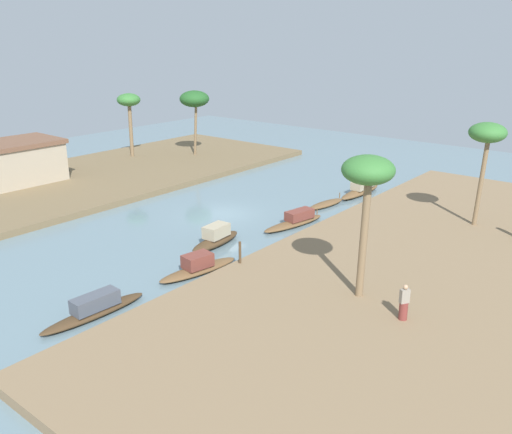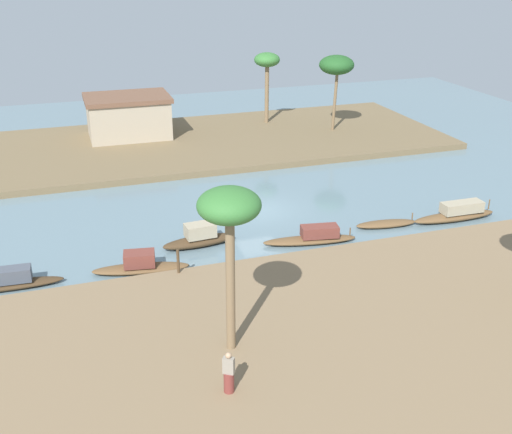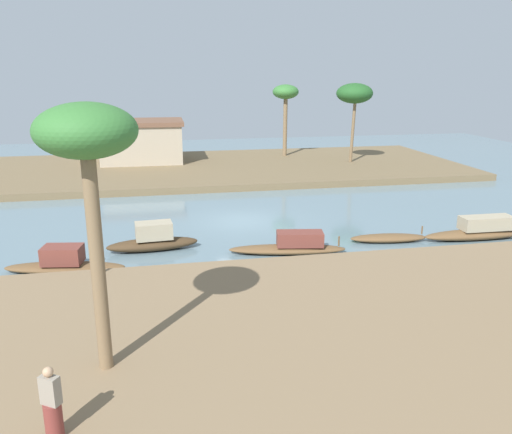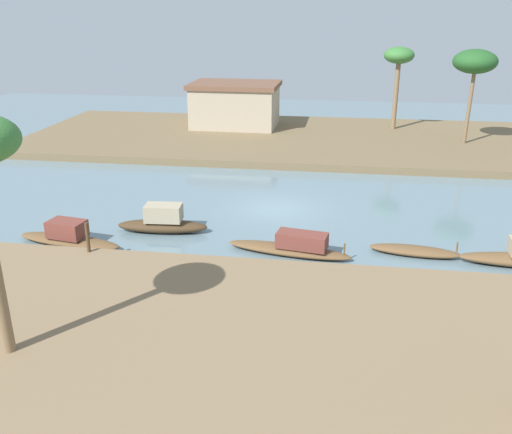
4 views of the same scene
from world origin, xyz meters
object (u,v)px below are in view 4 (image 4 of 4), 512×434
Objects in this scene: sampan_foreground at (415,251)px; palm_tree_right_short at (475,63)px; sampan_with_tall_canopy at (163,222)px; riverside_building at (235,104)px; sampan_downstream_large at (68,237)px; palm_tree_right_tall at (399,59)px; sampan_open_hull at (293,247)px; mooring_post at (88,237)px.

palm_tree_right_short is (5.37, 18.86, 5.77)m from sampan_foreground.
riverside_building is at bearing 87.40° from sampan_with_tall_canopy.
palm_tree_right_short reaches higher than sampan_downstream_large.
sampan_foreground is at bearing -91.98° from palm_tree_right_tall.
palm_tree_right_short is (10.26, 19.56, 5.59)m from sampan_open_hull.
palm_tree_right_tall is 12.89m from riverside_building.
sampan_with_tall_canopy is at bearing -132.14° from palm_tree_right_short.
sampan_open_hull is 24.23m from riverside_building.
palm_tree_right_tall is 0.90× the size of riverside_building.
palm_tree_right_tall is at bearing 67.59° from sampan_downstream_large.
palm_tree_right_tall reaches higher than sampan_open_hull.
sampan_with_tall_canopy is (-10.87, 0.90, 0.30)m from sampan_foreground.
sampan_foreground is at bearing -62.02° from riverside_building.
palm_tree_right_short reaches higher than palm_tree_right_tall.
palm_tree_right_tall is (11.67, 22.35, 5.25)m from sampan_with_tall_canopy.
sampan_downstream_large reaches higher than sampan_open_hull.
sampan_open_hull is 0.83× the size of palm_tree_right_short.
mooring_post is 0.20× the size of palm_tree_right_tall.
mooring_post is (-12.77, -2.64, 0.89)m from sampan_foreground.
sampan_downstream_large is 2.34m from mooring_post.
sampan_with_tall_canopy is 0.67× the size of palm_tree_right_tall.
sampan_foreground is at bearing 17.91° from sampan_open_hull.
palm_tree_right_short reaches higher than sampan_open_hull.
riverside_building reaches higher than sampan_with_tall_canopy.
palm_tree_right_tall is at bearing 57.98° from sampan_with_tall_canopy.
sampan_foreground is 0.75× the size of sampan_downstream_large.
sampan_downstream_large is 1.19× the size of sampan_with_tall_canopy.
sampan_downstream_large is (-9.49, -0.40, 0.01)m from sampan_open_hull.
sampan_with_tall_canopy is at bearing 39.28° from sampan_downstream_large.
sampan_with_tall_canopy is at bearing -178.01° from sampan_foreground.
sampan_downstream_large is at bearing -167.89° from sampan_open_hull.
palm_tree_right_tall reaches higher than sampan_foreground.
sampan_foreground is at bearing -9.20° from sampan_with_tall_canopy.
sampan_foreground is 0.58× the size of palm_tree_right_short.
riverside_building is (-12.37, -0.74, -3.55)m from palm_tree_right_tall.
sampan_open_hull is at bearing -117.68° from palm_tree_right_short.
sampan_with_tall_canopy reaches higher than sampan_open_hull.
mooring_post is at bearing -91.94° from riverside_building.
sampan_open_hull is 8.14m from mooring_post.
sampan_foreground is 13.07m from mooring_post.
sampan_foreground is at bearing 11.68° from mooring_post.
mooring_post is at bearing -34.04° from sampan_downstream_large.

